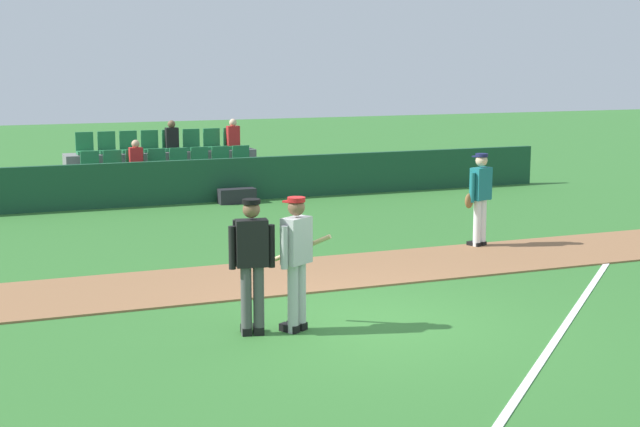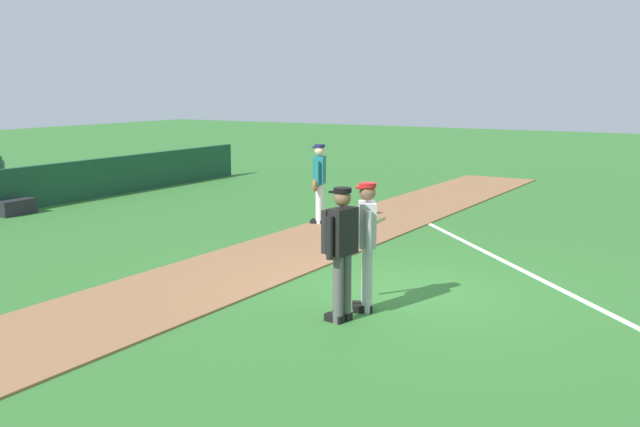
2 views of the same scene
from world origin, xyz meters
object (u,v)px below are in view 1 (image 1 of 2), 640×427
(runner_teal_jersey, at_px, (480,196))
(equipment_bag, at_px, (237,196))
(umpire_home_plate, at_px, (252,258))
(batter_grey_jersey, at_px, (297,258))

(runner_teal_jersey, relative_size, equipment_bag, 1.96)
(runner_teal_jersey, bearing_deg, umpire_home_plate, -146.36)
(umpire_home_plate, distance_m, equipment_bag, 10.90)
(umpire_home_plate, relative_size, equipment_bag, 1.96)
(batter_grey_jersey, xyz_separation_m, equipment_bag, (2.33, 10.54, -0.79))
(runner_teal_jersey, bearing_deg, batter_grey_jersey, -142.90)
(batter_grey_jersey, bearing_deg, runner_teal_jersey, 37.10)
(umpire_home_plate, height_order, equipment_bag, umpire_home_plate)
(batter_grey_jersey, distance_m, runner_teal_jersey, 6.30)
(umpire_home_plate, xyz_separation_m, equipment_bag, (2.91, 10.47, -0.82))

